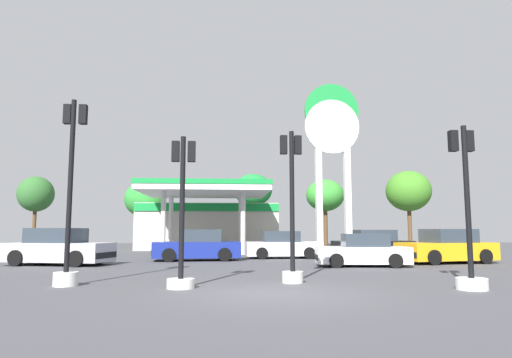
{
  "coord_description": "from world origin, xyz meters",
  "views": [
    {
      "loc": [
        -1.21,
        -11.14,
        1.52
      ],
      "look_at": [
        0.59,
        14.12,
        4.43
      ],
      "focal_mm": 31.52,
      "sensor_mm": 36.0,
      "label": 1
    }
  ],
  "objects_px": {
    "traffic_signal_2": "(69,216)",
    "tree_2": "(253,190)",
    "car_4": "(373,245)",
    "car_5": "(197,246)",
    "tree_3": "(325,196)",
    "station_pole_sign": "(332,144)",
    "car_1": "(59,248)",
    "traffic_signal_1": "(292,221)",
    "traffic_signal_0": "(182,230)",
    "car_0": "(283,246)",
    "tree_1": "(145,200)",
    "car_3": "(362,252)",
    "car_2": "(446,248)",
    "tree_0": "(36,194)",
    "tree_4": "(408,191)",
    "traffic_signal_3": "(468,234)"
  },
  "relations": [
    {
      "from": "car_4",
      "to": "car_0",
      "type": "bearing_deg",
      "value": -178.62
    },
    {
      "from": "car_0",
      "to": "car_3",
      "type": "xyz_separation_m",
      "value": [
        2.66,
        -5.95,
        -0.05
      ]
    },
    {
      "from": "car_5",
      "to": "traffic_signal_1",
      "type": "height_order",
      "value": "traffic_signal_1"
    },
    {
      "from": "car_4",
      "to": "traffic_signal_2",
      "type": "height_order",
      "value": "traffic_signal_2"
    },
    {
      "from": "car_3",
      "to": "tree_0",
      "type": "distance_m",
      "value": 30.38
    },
    {
      "from": "tree_3",
      "to": "tree_4",
      "type": "distance_m",
      "value": 7.53
    },
    {
      "from": "traffic_signal_2",
      "to": "tree_0",
      "type": "relative_size",
      "value": 0.86
    },
    {
      "from": "car_0",
      "to": "car_4",
      "type": "distance_m",
      "value": 5.15
    },
    {
      "from": "car_5",
      "to": "traffic_signal_3",
      "type": "bearing_deg",
      "value": -56.81
    },
    {
      "from": "station_pole_sign",
      "to": "traffic_signal_1",
      "type": "relative_size",
      "value": 2.67
    },
    {
      "from": "station_pole_sign",
      "to": "car_4",
      "type": "xyz_separation_m",
      "value": [
        0.74,
        -5.98,
        -6.94
      ]
    },
    {
      "from": "car_1",
      "to": "car_2",
      "type": "height_order",
      "value": "car_1"
    },
    {
      "from": "car_5",
      "to": "traffic_signal_2",
      "type": "height_order",
      "value": "traffic_signal_2"
    },
    {
      "from": "traffic_signal_0",
      "to": "car_4",
      "type": "bearing_deg",
      "value": 53.35
    },
    {
      "from": "tree_1",
      "to": "car_0",
      "type": "bearing_deg",
      "value": -55.38
    },
    {
      "from": "traffic_signal_1",
      "to": "car_2",
      "type": "bearing_deg",
      "value": 40.97
    },
    {
      "from": "traffic_signal_0",
      "to": "tree_4",
      "type": "distance_m",
      "value": 32.58
    },
    {
      "from": "tree_3",
      "to": "traffic_signal_0",
      "type": "bearing_deg",
      "value": -109.85
    },
    {
      "from": "tree_2",
      "to": "traffic_signal_2",
      "type": "bearing_deg",
      "value": -103.71
    },
    {
      "from": "car_2",
      "to": "traffic_signal_2",
      "type": "distance_m",
      "value": 16.71
    },
    {
      "from": "car_0",
      "to": "traffic_signal_1",
      "type": "xyz_separation_m",
      "value": [
        -1.24,
        -11.67,
        1.14
      ]
    },
    {
      "from": "traffic_signal_3",
      "to": "tree_3",
      "type": "distance_m",
      "value": 30.88
    },
    {
      "from": "car_0",
      "to": "tree_0",
      "type": "relative_size",
      "value": 0.69
    },
    {
      "from": "traffic_signal_1",
      "to": "tree_2",
      "type": "distance_m",
      "value": 28.83
    },
    {
      "from": "car_3",
      "to": "tree_3",
      "type": "bearing_deg",
      "value": 80.91
    },
    {
      "from": "station_pole_sign",
      "to": "car_1",
      "type": "height_order",
      "value": "station_pole_sign"
    },
    {
      "from": "car_3",
      "to": "traffic_signal_1",
      "type": "distance_m",
      "value": 7.02
    },
    {
      "from": "station_pole_sign",
      "to": "tree_4",
      "type": "distance_m",
      "value": 12.47
    },
    {
      "from": "car_5",
      "to": "tree_2",
      "type": "relative_size",
      "value": 0.67
    },
    {
      "from": "car_0",
      "to": "tree_4",
      "type": "xyz_separation_m",
      "value": [
        13.38,
        14.38,
        4.38
      ]
    },
    {
      "from": "traffic_signal_1",
      "to": "tree_3",
      "type": "xyz_separation_m",
      "value": [
        7.57,
        28.66,
        2.99
      ]
    },
    {
      "from": "traffic_signal_2",
      "to": "tree_2",
      "type": "relative_size",
      "value": 0.77
    },
    {
      "from": "car_2",
      "to": "traffic_signal_0",
      "type": "xyz_separation_m",
      "value": [
        -11.59,
        -8.37,
        0.83
      ]
    },
    {
      "from": "traffic_signal_2",
      "to": "tree_4",
      "type": "xyz_separation_m",
      "value": [
        21.0,
        26.35,
        3.13
      ]
    },
    {
      "from": "car_5",
      "to": "traffic_signal_0",
      "type": "distance_m",
      "value": 11.12
    },
    {
      "from": "station_pole_sign",
      "to": "traffic_signal_2",
      "type": "height_order",
      "value": "station_pole_sign"
    },
    {
      "from": "car_0",
      "to": "car_5",
      "type": "distance_m",
      "value": 4.92
    },
    {
      "from": "car_2",
      "to": "car_4",
      "type": "height_order",
      "value": "car_2"
    },
    {
      "from": "tree_1",
      "to": "tree_3",
      "type": "distance_m",
      "value": 16.69
    },
    {
      "from": "tree_4",
      "to": "traffic_signal_2",
      "type": "bearing_deg",
      "value": -128.55
    },
    {
      "from": "car_5",
      "to": "tree_1",
      "type": "height_order",
      "value": "tree_1"
    },
    {
      "from": "car_5",
      "to": "tree_3",
      "type": "relative_size",
      "value": 0.72
    },
    {
      "from": "car_4",
      "to": "traffic_signal_0",
      "type": "distance_m",
      "value": 16.02
    },
    {
      "from": "car_2",
      "to": "traffic_signal_1",
      "type": "bearing_deg",
      "value": -139.03
    },
    {
      "from": "car_5",
      "to": "traffic_signal_2",
      "type": "bearing_deg",
      "value": -106.01
    },
    {
      "from": "tree_4",
      "to": "tree_2",
      "type": "bearing_deg",
      "value": 169.56
    },
    {
      "from": "traffic_signal_2",
      "to": "tree_1",
      "type": "bearing_deg",
      "value": 95.54
    },
    {
      "from": "car_1",
      "to": "car_2",
      "type": "bearing_deg",
      "value": -0.4
    },
    {
      "from": "traffic_signal_2",
      "to": "tree_2",
      "type": "xyz_separation_m",
      "value": [
        7.05,
        28.92,
        3.34
      ]
    },
    {
      "from": "traffic_signal_1",
      "to": "tree_2",
      "type": "bearing_deg",
      "value": 88.64
    }
  ]
}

